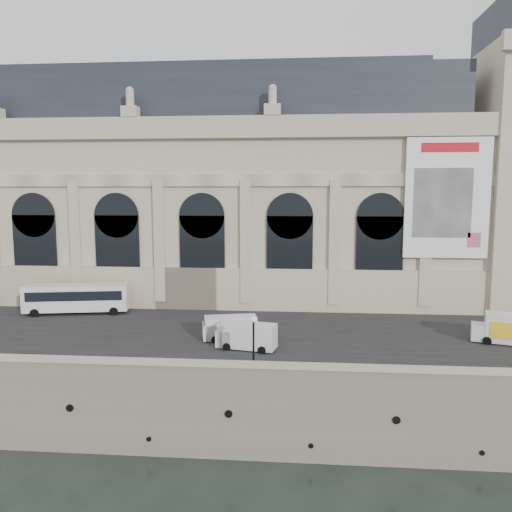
{
  "coord_description": "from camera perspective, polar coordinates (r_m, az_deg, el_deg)",
  "views": [
    {
      "loc": [
        6.85,
        -34.31,
        19.62
      ],
      "look_at": [
        2.17,
        22.0,
        12.41
      ],
      "focal_mm": 35.0,
      "sensor_mm": 36.0,
      "label": 1
    }
  ],
  "objects": [
    {
      "name": "ground",
      "position": [
        40.11,
        -6.15,
        -22.05
      ],
      "size": [
        260.0,
        260.0,
        0.0
      ],
      "primitive_type": "plane",
      "color": "black",
      "rests_on": "ground"
    },
    {
      "name": "quay",
      "position": [
        71.61,
        -0.87,
        -6.15
      ],
      "size": [
        160.0,
        70.0,
        6.0
      ],
      "primitive_type": "cube",
      "color": "gray",
      "rests_on": "ground"
    },
    {
      "name": "street",
      "position": [
        50.65,
        -3.23,
        -8.3
      ],
      "size": [
        160.0,
        24.0,
        0.06
      ],
      "primitive_type": "cube",
      "color": "#2D2D2D",
      "rests_on": "quay"
    },
    {
      "name": "parapet",
      "position": [
        37.88,
        -6.11,
        -12.84
      ],
      "size": [
        160.0,
        1.4,
        1.21
      ],
      "color": "gray",
      "rests_on": "quay"
    },
    {
      "name": "museum",
      "position": [
        66.42,
        -6.44,
        7.32
      ],
      "size": [
        69.0,
        18.7,
        29.1
      ],
      "color": "beige",
      "rests_on": "quay"
    },
    {
      "name": "bus_left",
      "position": [
        59.78,
        -19.83,
        -4.49
      ],
      "size": [
        11.63,
        4.36,
        3.36
      ],
      "color": "silver",
      "rests_on": "quay"
    },
    {
      "name": "van_b",
      "position": [
        44.12,
        -1.37,
        -9.12
      ],
      "size": [
        5.42,
        2.96,
        2.29
      ],
      "color": "silver",
      "rests_on": "quay"
    },
    {
      "name": "van_c",
      "position": [
        46.81,
        -3.3,
        -8.21
      ],
      "size": [
        5.26,
        2.95,
        2.21
      ],
      "color": "silver",
      "rests_on": "quay"
    },
    {
      "name": "lamp_right",
      "position": [
        38.62,
        -0.29,
        -10.03
      ],
      "size": [
        0.44,
        0.44,
        4.28
      ],
      "color": "black",
      "rests_on": "quay"
    }
  ]
}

